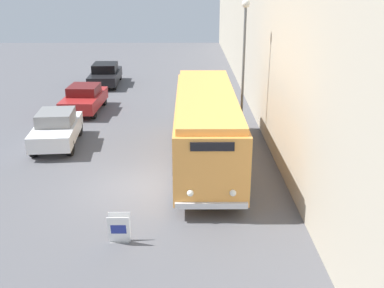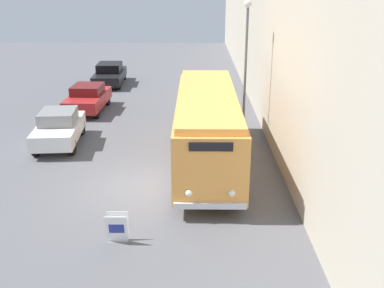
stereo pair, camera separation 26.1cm
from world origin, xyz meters
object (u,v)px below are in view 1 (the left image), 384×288
Objects in this scene: sign_board at (119,229)px; streetlamp at (244,52)px; vintage_bus at (206,124)px; parked_car_near at (57,128)px; parked_car_mid at (84,98)px; parked_car_far at (105,74)px.

sign_board is 10.78m from streetlamp.
parked_car_near is (-6.84, 2.24, -0.90)m from vintage_bus.
parked_car_mid is 0.90× the size of parked_car_far.
vintage_bus is 2.28× the size of parked_car_mid.
parked_car_near is 0.89× the size of parked_car_far.
parked_car_far is (-8.60, 11.94, -3.43)m from streetlamp.
parked_car_far is (-6.80, 14.94, -0.96)m from vintage_bus.
streetlamp is 1.37× the size of parked_car_far.
parked_car_near is 5.66m from parked_car_mid.
sign_board is at bearing -114.81° from vintage_bus.
parked_car_near is at bearing -92.16° from parked_car_far.
parked_car_mid reaches higher than sign_board.
vintage_bus is at bearing -47.59° from parked_car_mid.
parked_car_far is (0.04, 12.70, -0.06)m from parked_car_near.
parked_car_near reaches higher than parked_car_far.
sign_board is at bearing -68.65° from parked_car_near.
parked_car_far reaches higher than sign_board.
streetlamp is 1.51× the size of parked_car_mid.
parked_car_mid is (-4.01, 13.90, 0.36)m from sign_board.
vintage_bus is 10.78× the size of sign_board.
streetlamp is at bearing 63.06° from sign_board.
parked_car_near is (-8.64, -0.76, -3.37)m from streetlamp.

